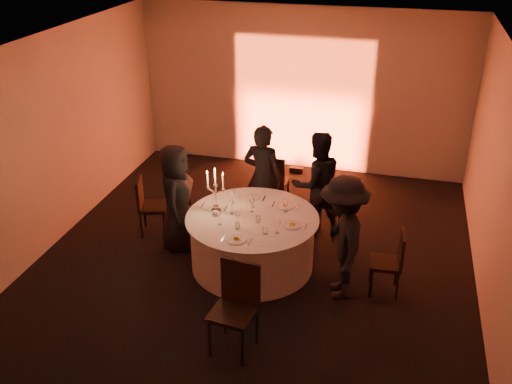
% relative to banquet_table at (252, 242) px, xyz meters
% --- Properties ---
extents(floor, '(7.00, 7.00, 0.00)m').
position_rel_banquet_table_xyz_m(floor, '(0.00, 0.00, -0.38)').
color(floor, black).
rests_on(floor, ground).
extents(ceiling, '(7.00, 7.00, 0.00)m').
position_rel_banquet_table_xyz_m(ceiling, '(0.00, 0.00, 2.62)').
color(ceiling, white).
rests_on(ceiling, wall_back).
extents(wall_back, '(7.00, 0.00, 7.00)m').
position_rel_banquet_table_xyz_m(wall_back, '(0.00, 3.50, 1.12)').
color(wall_back, beige).
rests_on(wall_back, floor).
extents(wall_front, '(7.00, 0.00, 7.00)m').
position_rel_banquet_table_xyz_m(wall_front, '(0.00, -3.50, 1.12)').
color(wall_front, beige).
rests_on(wall_front, floor).
extents(wall_left, '(0.00, 7.00, 7.00)m').
position_rel_banquet_table_xyz_m(wall_left, '(-3.00, 0.00, 1.12)').
color(wall_left, beige).
rests_on(wall_left, floor).
extents(wall_right, '(0.00, 7.00, 7.00)m').
position_rel_banquet_table_xyz_m(wall_right, '(3.00, 0.00, 1.12)').
color(wall_right, beige).
rests_on(wall_right, floor).
extents(uplighter_fixture, '(0.25, 0.12, 0.10)m').
position_rel_banquet_table_xyz_m(uplighter_fixture, '(0.00, 3.20, -0.33)').
color(uplighter_fixture, black).
rests_on(uplighter_fixture, floor).
extents(banquet_table, '(1.80, 1.80, 0.77)m').
position_rel_banquet_table_xyz_m(banquet_table, '(0.00, 0.00, 0.00)').
color(banquet_table, black).
rests_on(banquet_table, floor).
extents(chair_left, '(0.49, 0.49, 0.91)m').
position_rel_banquet_table_xyz_m(chair_left, '(-1.76, 0.47, 0.12)').
color(chair_left, black).
rests_on(chair_left, floor).
extents(chair_back_left, '(0.44, 0.44, 0.95)m').
position_rel_banquet_table_xyz_m(chair_back_left, '(-0.09, 1.68, 0.15)').
color(chair_back_left, black).
rests_on(chair_back_left, floor).
extents(chair_back_right, '(0.60, 0.60, 0.97)m').
position_rel_banquet_table_xyz_m(chair_back_right, '(1.07, 1.10, 0.16)').
color(chair_back_right, black).
rests_on(chair_back_right, floor).
extents(chair_right, '(0.41, 0.41, 0.88)m').
position_rel_banquet_table_xyz_m(chair_right, '(1.87, -0.13, 0.11)').
color(chair_right, black).
rests_on(chair_right, floor).
extents(chair_front, '(0.53, 0.53, 1.06)m').
position_rel_banquet_table_xyz_m(chair_front, '(0.25, -1.59, 0.22)').
color(chair_front, black).
rests_on(chair_front, floor).
extents(guest_left, '(0.64, 0.86, 1.59)m').
position_rel_banquet_table_xyz_m(guest_left, '(-1.17, 0.23, 0.41)').
color(guest_left, black).
rests_on(guest_left, floor).
extents(guest_back_left, '(0.65, 0.47, 1.67)m').
position_rel_banquet_table_xyz_m(guest_back_left, '(-0.14, 1.11, 0.45)').
color(guest_back_left, black).
rests_on(guest_back_left, floor).
extents(guest_back_right, '(1.00, 0.94, 1.63)m').
position_rel_banquet_table_xyz_m(guest_back_right, '(0.68, 1.13, 0.43)').
color(guest_back_right, black).
rests_on(guest_back_right, floor).
extents(guest_right, '(0.87, 1.19, 1.66)m').
position_rel_banquet_table_xyz_m(guest_right, '(1.24, -0.33, 0.44)').
color(guest_right, black).
rests_on(guest_right, floor).
extents(plate_left, '(0.36, 0.28, 0.01)m').
position_rel_banquet_table_xyz_m(plate_left, '(-0.59, 0.13, 0.39)').
color(plate_left, silver).
rests_on(plate_left, banquet_table).
extents(plate_back_left, '(0.36, 0.25, 0.01)m').
position_rel_banquet_table_xyz_m(plate_back_left, '(-0.15, 0.55, 0.39)').
color(plate_back_left, silver).
rests_on(plate_back_left, banquet_table).
extents(plate_back_right, '(0.35, 0.27, 0.08)m').
position_rel_banquet_table_xyz_m(plate_back_right, '(0.36, 0.43, 0.40)').
color(plate_back_right, silver).
rests_on(plate_back_right, banquet_table).
extents(plate_right, '(0.36, 0.25, 0.08)m').
position_rel_banquet_table_xyz_m(plate_right, '(0.57, -0.08, 0.40)').
color(plate_right, silver).
rests_on(plate_right, banquet_table).
extents(plate_front, '(0.36, 0.25, 0.08)m').
position_rel_banquet_table_xyz_m(plate_front, '(-0.04, -0.62, 0.40)').
color(plate_front, silver).
rests_on(plate_front, banquet_table).
extents(coffee_cup, '(0.11, 0.11, 0.07)m').
position_rel_banquet_table_xyz_m(coffee_cup, '(-0.49, -0.08, 0.42)').
color(coffee_cup, silver).
rests_on(coffee_cup, banquet_table).
extents(candelabra, '(0.27, 0.13, 0.65)m').
position_rel_banquet_table_xyz_m(candelabra, '(-0.52, 0.04, 0.61)').
color(candelabra, silver).
rests_on(candelabra, banquet_table).
extents(wine_glass_a, '(0.07, 0.07, 0.19)m').
position_rel_banquet_table_xyz_m(wine_glass_a, '(-0.06, 0.28, 0.52)').
color(wine_glass_a, white).
rests_on(wine_glass_a, banquet_table).
extents(wine_glass_b, '(0.07, 0.07, 0.19)m').
position_rel_banquet_table_xyz_m(wine_glass_b, '(0.41, -0.32, 0.52)').
color(wine_glass_b, white).
rests_on(wine_glass_b, banquet_table).
extents(wine_glass_c, '(0.07, 0.07, 0.19)m').
position_rel_banquet_table_xyz_m(wine_glass_c, '(-0.36, -0.31, 0.52)').
color(wine_glass_c, white).
rests_on(wine_glass_c, banquet_table).
extents(wine_glass_d, '(0.07, 0.07, 0.19)m').
position_rel_banquet_table_xyz_m(wine_glass_d, '(-0.38, 0.34, 0.52)').
color(wine_glass_d, white).
rests_on(wine_glass_d, banquet_table).
extents(wine_glass_e, '(0.07, 0.07, 0.19)m').
position_rel_banquet_table_xyz_m(wine_glass_e, '(0.40, 0.26, 0.52)').
color(wine_glass_e, white).
rests_on(wine_glass_e, banquet_table).
extents(wine_glass_f, '(0.07, 0.07, 0.19)m').
position_rel_banquet_table_xyz_m(wine_glass_f, '(-0.12, -0.26, 0.52)').
color(wine_glass_f, white).
rests_on(wine_glass_f, banquet_table).
extents(wine_glass_g, '(0.07, 0.07, 0.19)m').
position_rel_banquet_table_xyz_m(wine_glass_g, '(-0.29, 0.02, 0.52)').
color(wine_glass_g, white).
rests_on(wine_glass_g, banquet_table).
extents(wine_glass_h, '(0.07, 0.07, 0.19)m').
position_rel_banquet_table_xyz_m(wine_glass_h, '(-0.04, 0.14, 0.52)').
color(wine_glass_h, white).
rests_on(wine_glass_h, banquet_table).
extents(tumbler_a, '(0.07, 0.07, 0.09)m').
position_rel_banquet_table_xyz_m(tumbler_a, '(0.27, -0.37, 0.43)').
color(tumbler_a, white).
rests_on(tumbler_a, banquet_table).
extents(tumbler_b, '(0.07, 0.07, 0.09)m').
position_rel_banquet_table_xyz_m(tumbler_b, '(-0.10, -0.35, 0.43)').
color(tumbler_b, white).
rests_on(tumbler_b, banquet_table).
extents(tumbler_c, '(0.07, 0.07, 0.09)m').
position_rel_banquet_table_xyz_m(tumbler_c, '(0.11, -0.11, 0.43)').
color(tumbler_c, white).
rests_on(tumbler_c, banquet_table).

